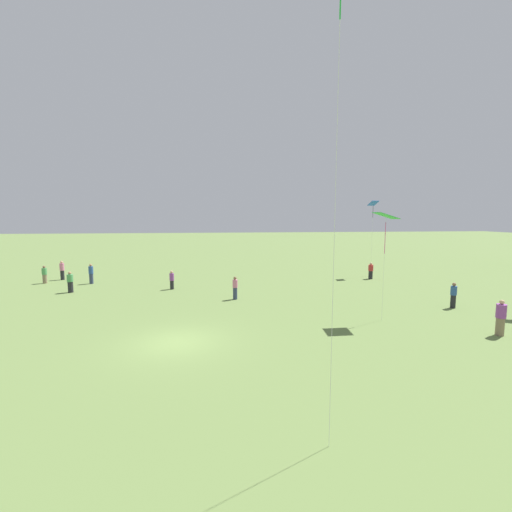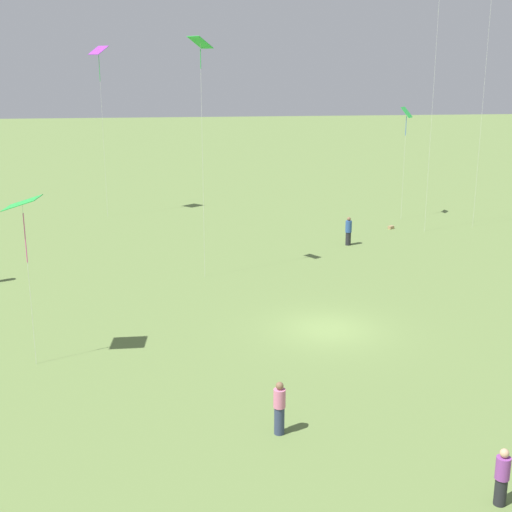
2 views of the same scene
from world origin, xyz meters
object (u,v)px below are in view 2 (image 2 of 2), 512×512
Objects in this scene: kite_7 at (200,51)px; picnic_bag_0 at (391,227)px; person_0 at (348,231)px; person_5 at (502,477)px; kite_9 at (407,116)px; person_2 at (279,408)px; kite_6 at (99,56)px; kite_5 at (22,207)px.

kite_7 is 26.20× the size of picnic_bag_0.
kite_7 is (-5.63, 9.25, 10.72)m from person_0.
kite_7 is at bearing 125.97° from picnic_bag_0.
kite_9 is at bearing 58.16° from person_5.
person_2 is 0.14× the size of kite_7.
person_2 is at bearing 122.21° from person_5.
person_2 is 0.22× the size of kite_9.
person_2 reaches higher than person_5.
kite_9 is at bearing 81.97° from kite_6.
kite_5 reaches higher than person_5.
kite_5 is 0.52× the size of kite_7.
person_0 is at bearing 23.37° from person_2.
kite_6 is at bearing 55.74° from person_2.
kite_5 reaches higher than person_0.
picnic_bag_0 is (30.83, -6.71, -0.70)m from person_5.
kite_6 is 1.52× the size of kite_9.
kite_7 is (21.21, 6.55, 10.81)m from person_5.
kite_5 is at bearing 158.87° from kite_7.
kite_9 is (7.05, -5.72, 6.51)m from person_0.
picnic_bag_0 is at bearing 72.79° from kite_6.
kite_7 is 20.02m from picnic_bag_0.
kite_6 is 17.37m from kite_7.
kite_6 is 23.60m from picnic_bag_0.
person_2 is 33.21m from kite_9.
kite_7 reaches higher than picnic_bag_0.
kite_7 is (16.92, 1.41, 10.74)m from person_2.
person_2 is 0.27× the size of kite_5.
kite_5 is 32.01m from kite_9.
person_5 is at bearing -168.03° from person_0.
kite_9 is (23.28, -21.94, 1.31)m from kite_5.
picnic_bag_0 is at bearing -27.47° from person_0.
picnic_bag_0 is at bearing -129.05° from kite_9.
person_2 reaches higher than picnic_bag_0.
kite_6 is at bearing 71.55° from picnic_bag_0.
person_5 is at bearing -150.61° from kite_7.
kite_6 is (33.08, 7.77, 10.61)m from person_2.
person_2 is 29.07m from picnic_bag_0.
person_0 is at bearing 66.37° from person_5.
kite_5 is (-16.22, 16.22, 5.20)m from person_0.
kite_7 reaches higher than kite_5.
kite_9 is at bearing -173.30° from kite_5.
person_0 is 23.52m from kite_5.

